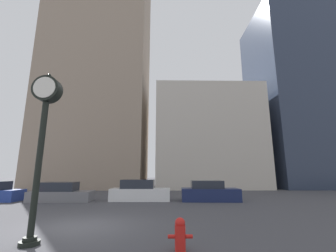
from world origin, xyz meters
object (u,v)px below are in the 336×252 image
object	(u,v)px
car_navy	(209,192)
car_white	(140,192)
car_grey	(61,193)
fire_hydrant_far	(180,234)
street_clock	(43,125)

from	to	relation	value
car_navy	car_white	bearing A→B (deg)	179.27
car_grey	car_navy	size ratio (longest dim) A/B	1.02
fire_hydrant_far	car_white	bearing A→B (deg)	101.40
street_clock	car_navy	size ratio (longest dim) A/B	1.21
car_grey	car_white	world-z (taller)	car_white
car_grey	car_white	bearing A→B (deg)	2.33
street_clock	car_white	xyz separation A→B (m)	(1.92, 10.42, -2.75)
car_navy	fire_hydrant_far	size ratio (longest dim) A/B	5.18
street_clock	car_white	world-z (taller)	street_clock
fire_hydrant_far	street_clock	bearing A→B (deg)	172.71
street_clock	fire_hydrant_far	distance (m)	5.11
street_clock	fire_hydrant_far	xyz separation A→B (m)	(4.13, -0.53, -2.97)
car_white	car_grey	bearing A→B (deg)	-173.75
car_grey	car_navy	xyz separation A→B (m)	(10.60, 0.12, 0.05)
car_grey	car_navy	bearing A→B (deg)	-1.77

